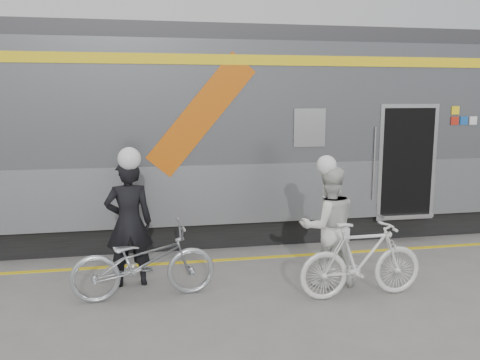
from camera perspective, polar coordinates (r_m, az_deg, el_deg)
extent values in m
plane|color=slate|center=(7.16, 7.19, -13.88)|extent=(90.00, 90.00, 0.00)
cube|color=black|center=(11.12, 4.09, -4.00)|extent=(24.00, 2.70, 0.50)
cube|color=#9EA0A5|center=(10.96, 4.14, 0.08)|extent=(24.00, 3.00, 1.10)
cube|color=slate|center=(10.82, 4.25, 8.73)|extent=(24.00, 3.00, 2.20)
cube|color=#38383A|center=(10.88, 4.33, 15.33)|extent=(24.00, 2.64, 0.30)
cube|color=yellow|center=(9.39, 6.79, 13.17)|extent=(24.00, 0.02, 0.18)
cube|color=#CC590C|center=(8.99, -4.41, 7.32)|extent=(1.96, 0.01, 2.19)
cube|color=black|center=(9.45, 7.81, 5.84)|extent=(0.55, 0.02, 0.65)
cube|color=black|center=(10.51, 17.73, 2.01)|extent=(1.05, 0.45, 2.10)
cube|color=silver|center=(10.33, 18.29, 1.85)|extent=(1.20, 0.02, 2.25)
cylinder|color=silver|center=(9.99, 14.83, 1.77)|extent=(0.04, 0.04, 1.40)
cube|color=silver|center=(10.47, 18.10, -3.77)|extent=(1.05, 0.25, 0.06)
cube|color=yellow|center=(10.75, 23.03, 7.21)|extent=(0.16, 0.01, 0.16)
cube|color=#B42314|center=(10.76, 22.96, 6.15)|extent=(0.16, 0.01, 0.16)
cube|color=#1953A4|center=(10.87, 23.84, 6.12)|extent=(0.16, 0.01, 0.16)
cube|color=silver|center=(10.99, 24.71, 6.09)|extent=(0.16, 0.01, 0.16)
cube|color=silver|center=(9.73, 9.89, -1.24)|extent=(0.22, 0.01, 0.22)
cube|color=yellow|center=(9.10, 2.92, -8.66)|extent=(24.00, 0.12, 0.01)
imported|color=black|center=(7.75, -12.37, -4.74)|extent=(0.73, 0.51, 1.92)
imported|color=#AAADB2|center=(7.34, -10.76, -9.00)|extent=(2.05, 0.84, 1.06)
imported|color=silver|center=(7.70, 9.86, -5.16)|extent=(0.90, 0.71, 1.81)
imported|color=silver|center=(7.43, 13.49, -8.70)|extent=(1.84, 0.56, 1.10)
sphere|color=white|center=(7.56, -12.67, 3.56)|extent=(0.33, 0.33, 0.33)
sphere|color=white|center=(7.51, 10.09, 2.62)|extent=(0.29, 0.29, 0.29)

